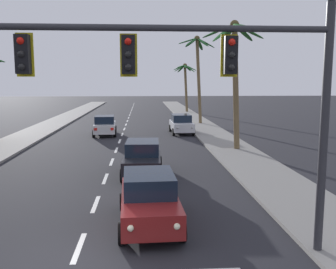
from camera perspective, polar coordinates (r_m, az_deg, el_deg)
ground_plane at (r=10.44m, az=-14.17°, el=-18.52°), size 220.00×220.00×0.00m
sidewalk_right at (r=30.13m, az=7.71°, el=-0.76°), size 3.20×110.00×0.14m
sidewalk_left at (r=31.06m, az=-21.78°, el=-1.00°), size 3.20×110.00×0.14m
lane_markings at (r=30.48m, az=-6.39°, el=-0.76°), size 4.28×89.69×0.01m
traffic_signal_mast at (r=9.50m, az=3.93°, el=8.90°), size 10.08×0.41×6.72m
sedan_lead_at_stop_bar at (r=12.48m, az=-2.85°, el=-9.57°), size 2.08×4.50×1.68m
sedan_third_in_queue at (r=18.94m, az=-3.83°, el=-3.49°), size 2.06×4.50×1.68m
sedan_oncoming_far at (r=33.23m, az=-9.43°, el=1.38°), size 2.14×4.52×1.68m
sedan_parked_nearest_kerb at (r=33.91m, az=2.01°, el=1.61°), size 2.04×4.49×1.68m
palm_right_second at (r=25.56m, az=10.08°, el=10.94°), size 4.18×4.39×8.50m
palm_right_third at (r=40.98m, az=4.46°, el=10.68°), size 3.95×3.54×9.34m
palm_right_farthest at (r=56.61m, az=2.59°, el=8.63°), size 3.45×3.66×7.20m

